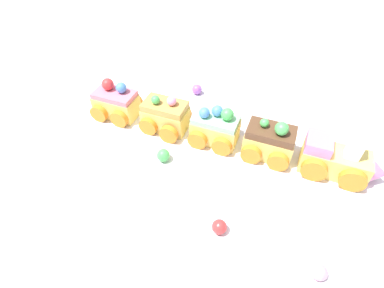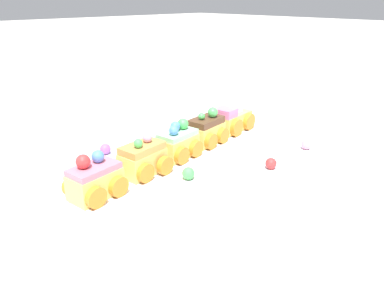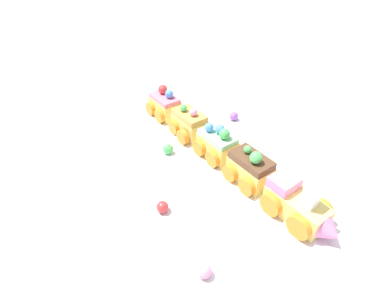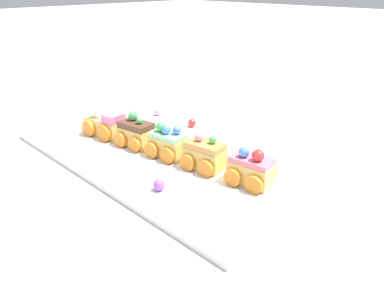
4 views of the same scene
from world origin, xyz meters
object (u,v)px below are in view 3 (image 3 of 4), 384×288
(cake_car_caramel, at_px, (189,124))
(gumball_red, at_px, (162,207))
(cake_car_chocolate, at_px, (250,169))
(gumball_purple, at_px, (234,116))
(cake_train_locomotive, at_px, (300,207))
(cake_car_strawberry, at_px, (165,105))
(gumball_green, at_px, (168,149))
(cake_car_mint, at_px, (217,144))
(gumball_pink, at_px, (204,271))

(cake_car_caramel, xyz_separation_m, gumball_red, (0.18, -0.14, -0.02))
(cake_car_chocolate, relative_size, gumball_purple, 4.00)
(cake_train_locomotive, xyz_separation_m, gumball_red, (-0.12, -0.18, -0.01))
(gumball_red, bearing_deg, cake_car_strawberry, 154.87)
(gumball_green, bearing_deg, gumball_red, -28.03)
(cake_train_locomotive, xyz_separation_m, cake_car_mint, (-0.20, -0.03, 0.00))
(cake_car_mint, bearing_deg, cake_train_locomotive, -0.01)
(gumball_pink, bearing_deg, cake_car_strawberry, 162.76)
(cake_car_caramel, height_order, cake_car_strawberry, cake_car_strawberry)
(gumball_green, relative_size, gumball_pink, 1.08)
(cake_car_chocolate, xyz_separation_m, gumball_pink, (0.12, -0.17, -0.02))
(cake_car_mint, bearing_deg, gumball_pink, -43.63)
(cake_train_locomotive, height_order, gumball_purple, cake_train_locomotive)
(cake_train_locomotive, relative_size, gumball_green, 5.98)
(cake_car_strawberry, bearing_deg, cake_car_caramel, -0.27)
(cake_train_locomotive, distance_m, cake_car_strawberry, 0.40)
(cake_car_chocolate, xyz_separation_m, gumball_green, (-0.14, -0.10, -0.02))
(gumball_green, relative_size, gumball_red, 1.06)
(gumball_pink, xyz_separation_m, gumball_red, (-0.13, -0.00, 0.00))
(gumball_green, bearing_deg, cake_car_strawberry, 157.78)
(cake_car_mint, bearing_deg, gumball_green, -129.39)
(cake_car_chocolate, relative_size, gumball_green, 3.88)
(cake_car_mint, bearing_deg, gumball_red, -69.80)
(cake_train_locomotive, height_order, cake_car_strawberry, cake_train_locomotive)
(cake_car_caramel, bearing_deg, gumball_green, -68.16)
(cake_car_chocolate, bearing_deg, cake_train_locomotive, 0.12)
(cake_car_chocolate, height_order, gumball_pink, cake_car_chocolate)
(cake_train_locomotive, height_order, cake_car_caramel, cake_train_locomotive)
(cake_car_strawberry, bearing_deg, cake_car_mint, -0.11)
(cake_car_caramel, bearing_deg, cake_train_locomotive, 0.02)
(cake_car_chocolate, relative_size, gumball_red, 4.13)
(cake_car_chocolate, height_order, cake_car_strawberry, cake_car_chocolate)
(gumball_pink, bearing_deg, gumball_green, 165.57)
(cake_train_locomotive, bearing_deg, gumball_green, -163.81)
(cake_car_chocolate, distance_m, gumball_pink, 0.21)
(cake_car_mint, relative_size, gumball_green, 3.88)
(gumball_green, bearing_deg, cake_train_locomotive, 24.09)
(gumball_red, bearing_deg, gumball_purple, 123.96)
(cake_car_chocolate, distance_m, gumball_purple, 0.21)
(cake_car_caramel, height_order, gumball_pink, cake_car_caramel)
(gumball_pink, distance_m, gumball_red, 0.13)
(gumball_green, height_order, gumball_pink, gumball_green)
(gumball_purple, xyz_separation_m, gumball_red, (0.18, -0.27, -0.00))
(cake_train_locomotive, bearing_deg, cake_car_mint, 179.99)
(cake_car_strawberry, height_order, gumball_green, cake_car_strawberry)
(cake_train_locomotive, distance_m, cake_car_caramel, 0.30)
(cake_car_strawberry, relative_size, gumball_red, 4.13)
(cake_car_mint, height_order, gumball_red, cake_car_mint)
(cake_train_locomotive, xyz_separation_m, gumball_green, (-0.25, -0.11, -0.01))
(cake_car_chocolate, bearing_deg, cake_car_strawberry, 179.87)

